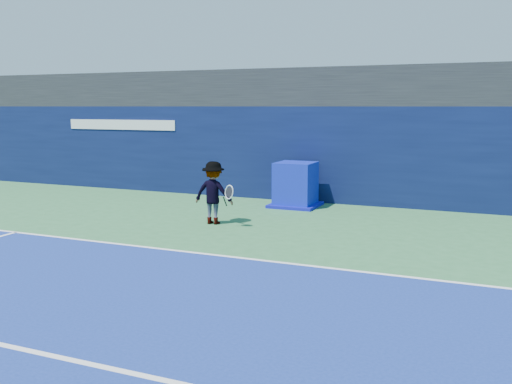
{
  "coord_description": "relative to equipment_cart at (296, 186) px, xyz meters",
  "views": [
    {
      "loc": [
        5.57,
        -7.03,
        3.01
      ],
      "look_at": [
        0.34,
        5.2,
        1.0
      ],
      "focal_mm": 40.0,
      "sensor_mm": 36.0,
      "label": 1
    }
  ],
  "objects": [
    {
      "name": "equipment_cart",
      "position": [
        0.0,
        0.0,
        0.0
      ],
      "size": [
        1.4,
        1.4,
        1.34
      ],
      "color": "#0C19AB",
      "rests_on": "ground"
    },
    {
      "name": "baseline",
      "position": [
        0.03,
        -6.1,
        -0.6
      ],
      "size": [
        24.0,
        0.1,
        0.01
      ],
      "primitive_type": "cube",
      "color": "white",
      "rests_on": "ground"
    },
    {
      "name": "ground",
      "position": [
        0.03,
        -9.1,
        -0.61
      ],
      "size": [
        80.0,
        80.0,
        0.0
      ],
      "primitive_type": "plane",
      "color": "#316D3D",
      "rests_on": "ground"
    },
    {
      "name": "tennis_player",
      "position": [
        -1.09,
        -3.27,
        0.2
      ],
      "size": [
        1.27,
        0.71,
        1.61
      ],
      "color": "silver",
      "rests_on": "ground"
    },
    {
      "name": "service_line",
      "position": [
        0.03,
        -11.1,
        -0.6
      ],
      "size": [
        24.0,
        0.1,
        0.01
      ],
      "primitive_type": "cube",
      "color": "white",
      "rests_on": "ground"
    },
    {
      "name": "tennis_ball",
      "position": [
        -1.18,
        -2.9,
        0.56
      ],
      "size": [
        0.07,
        0.07,
        0.07
      ],
      "color": "#DAF91B",
      "rests_on": "ground"
    },
    {
      "name": "stadium_band",
      "position": [
        0.03,
        2.4,
        2.99
      ],
      "size": [
        36.0,
        3.0,
        1.2
      ],
      "primitive_type": "cube",
      "color": "black",
      "rests_on": "back_wall_assembly"
    },
    {
      "name": "back_wall_assembly",
      "position": [
        0.03,
        1.4,
        0.89
      ],
      "size": [
        36.0,
        1.03,
        3.0
      ],
      "color": "#0A1339",
      "rests_on": "ground"
    }
  ]
}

